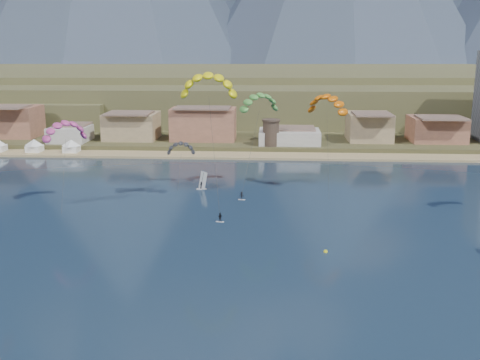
% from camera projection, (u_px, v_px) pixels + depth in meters
% --- Properties ---
extents(ground, '(2400.00, 2400.00, 0.00)m').
position_uv_depth(ground, '(225.00, 309.00, 76.22)').
color(ground, black).
rests_on(ground, ground).
extents(beach, '(2200.00, 12.00, 0.90)m').
position_uv_depth(beach, '(254.00, 156.00, 179.09)').
color(beach, tan).
rests_on(beach, ground).
extents(land, '(2200.00, 900.00, 4.00)m').
position_uv_depth(land, '(270.00, 76.00, 620.01)').
color(land, '#4C4429').
rests_on(land, ground).
extents(foothills, '(940.00, 210.00, 18.00)m').
position_uv_depth(foothills, '(306.00, 93.00, 298.54)').
color(foothills, brown).
rests_on(foothills, ground).
extents(town, '(400.00, 24.00, 12.00)m').
position_uv_depth(town, '(139.00, 123.00, 195.19)').
color(town, beige).
rests_on(town, ground).
extents(watchtower, '(5.82, 5.82, 8.60)m').
position_uv_depth(watchtower, '(271.00, 132.00, 185.15)').
color(watchtower, '#47382D').
rests_on(watchtower, ground).
extents(beach_tents, '(43.40, 6.40, 5.00)m').
position_uv_depth(beach_tents, '(15.00, 142.00, 182.79)').
color(beach_tents, white).
rests_on(beach_tents, ground).
extents(kitesurfer_yellow, '(12.45, 13.94, 29.93)m').
position_uv_depth(kitesurfer_yellow, '(209.00, 82.00, 117.88)').
color(kitesurfer_yellow, silver).
rests_on(kitesurfer_yellow, ground).
extents(kitesurfer_green, '(10.70, 15.33, 24.46)m').
position_uv_depth(kitesurfer_green, '(259.00, 100.00, 134.50)').
color(kitesurfer_green, silver).
rests_on(kitesurfer_green, ground).
extents(distant_kite_pink, '(9.93, 9.40, 20.16)m').
position_uv_depth(distant_kite_pink, '(65.00, 127.00, 121.37)').
color(distant_kite_pink, '#262626').
rests_on(distant_kite_pink, ground).
extents(distant_kite_dark, '(7.61, 5.85, 12.92)m').
position_uv_depth(distant_kite_dark, '(181.00, 146.00, 141.61)').
color(distant_kite_dark, '#262626').
rests_on(distant_kite_dark, ground).
extents(distant_kite_orange, '(10.69, 9.84, 24.56)m').
position_uv_depth(distant_kite_orange, '(327.00, 101.00, 131.27)').
color(distant_kite_orange, '#262626').
rests_on(distant_kite_orange, ground).
extents(windsurfer, '(2.43, 2.65, 4.24)m').
position_uv_depth(windsurfer, '(202.00, 184.00, 138.52)').
color(windsurfer, silver).
rests_on(windsurfer, ground).
extents(buoy, '(0.68, 0.68, 0.68)m').
position_uv_depth(buoy, '(326.00, 252.00, 96.93)').
color(buoy, '#FFF21A').
rests_on(buoy, ground).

